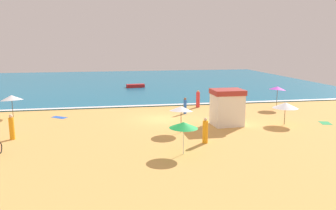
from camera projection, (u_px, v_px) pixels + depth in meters
name	position (u px, v px, depth m)	size (l,w,h in m)	color
ground_plane	(162.00, 119.00, 29.80)	(60.00, 60.00, 0.00)	#E0A856
ocean_water	(135.00, 82.00, 56.85)	(60.00, 44.00, 0.10)	#146B93
wave_breaker_foam	(153.00, 105.00, 35.87)	(57.00, 0.70, 0.01)	white
lifeguard_cabana	(227.00, 107.00, 27.42)	(2.55, 2.07, 3.00)	white
beach_umbrella_0	(181.00, 109.00, 25.11)	(2.38, 2.39, 2.13)	#4C3823
beach_umbrella_1	(278.00, 88.00, 34.18)	(2.44, 2.44, 2.41)	#4C3823
beach_umbrella_2	(12.00, 98.00, 30.10)	(2.63, 2.65, 2.19)	#4C3823
beach_umbrella_3	(184.00, 125.00, 20.17)	(2.20, 2.19, 2.06)	silver
beach_umbrella_4	(285.00, 105.00, 27.57)	(2.51, 2.51, 1.89)	#4C3823
beachgoer_0	(185.00, 106.00, 31.97)	(0.33, 0.33, 1.57)	blue
beachgoer_1	(222.00, 102.00, 32.93)	(0.33, 0.33, 1.91)	white
beachgoer_3	(205.00, 131.00, 22.63)	(0.49, 0.49, 1.76)	orange
beachgoer_4	(198.00, 99.00, 35.11)	(0.53, 0.53, 1.84)	red
beachgoer_5	(12.00, 128.00, 23.46)	(0.42, 0.42, 1.82)	orange
beach_towel_0	(59.00, 117.00, 30.48)	(1.60, 1.44, 0.01)	blue
beach_towel_1	(325.00, 123.00, 28.36)	(1.18, 1.46, 0.01)	green
small_boat_0	(135.00, 86.00, 49.98)	(2.76, 1.26, 0.48)	red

